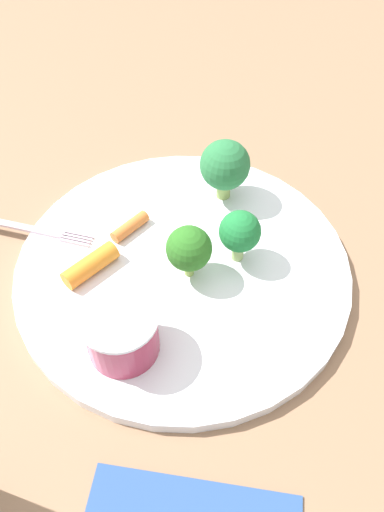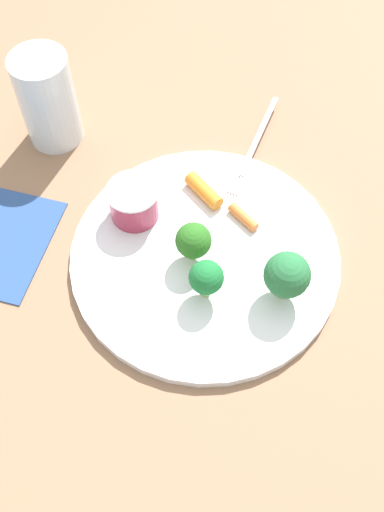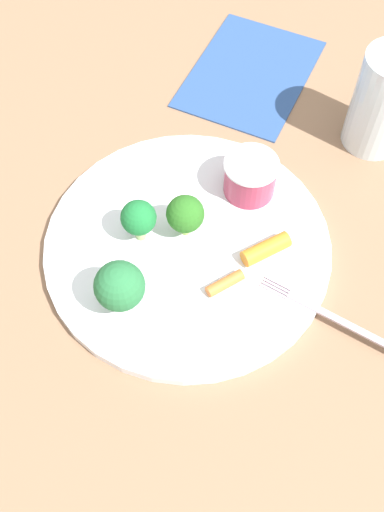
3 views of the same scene
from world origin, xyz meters
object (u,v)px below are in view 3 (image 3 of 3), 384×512
(broccoli_floret_1, at_px, (139,218))
(carrot_stick_0, at_px, (266,249))
(broccoli_floret_0, at_px, (185,214))
(carrot_stick_1, at_px, (225,283))
(plate, at_px, (188,246))
(broccoli_floret_2, at_px, (120,287))
(drinking_glass, at_px, (383,102))
(sauce_cup, at_px, (250,177))
(napkin, at_px, (250,73))
(fork, at_px, (337,319))

(broccoli_floret_1, relative_size, carrot_stick_0, 1.02)
(broccoli_floret_0, distance_m, carrot_stick_1, 0.08)
(plate, bearing_deg, broccoli_floret_2, 163.12)
(plate, bearing_deg, carrot_stick_1, -119.82)
(plate, relative_size, drinking_glass, 2.47)
(carrot_stick_0, bearing_deg, broccoli_floret_1, 104.73)
(broccoli_floret_2, bearing_deg, carrot_stick_1, -53.93)
(sauce_cup, relative_size, carrot_stick_0, 1.13)
(sauce_cup, height_order, carrot_stick_1, sauce_cup)
(plate, distance_m, napkin, 0.27)
(carrot_stick_1, bearing_deg, broccoli_floret_2, 126.07)
(drinking_glass, relative_size, napkin, 0.63)
(broccoli_floret_0, height_order, fork, broccoli_floret_0)
(plate, relative_size, sauce_cup, 5.10)
(carrot_stick_0, relative_size, napkin, 0.27)
(sauce_cup, distance_m, broccoli_floret_2, 0.19)
(broccoli_floret_0, bearing_deg, napkin, 5.97)
(plate, relative_size, broccoli_floret_1, 5.66)
(sauce_cup, xyz_separation_m, drinking_glass, (0.13, -0.10, 0.03))
(plate, xyz_separation_m, broccoli_floret_2, (-0.09, 0.03, 0.04))
(broccoli_floret_2, bearing_deg, sauce_cup, -18.39)
(carrot_stick_1, bearing_deg, plate, 60.18)
(broccoli_floret_1, xyz_separation_m, carrot_stick_1, (-0.02, -0.10, -0.03))
(fork, bearing_deg, drinking_glass, 7.47)
(drinking_glass, height_order, napkin, drinking_glass)
(broccoli_floret_0, bearing_deg, broccoli_floret_2, 168.81)
(broccoli_floret_1, distance_m, napkin, 0.28)
(broccoli_floret_0, height_order, carrot_stick_1, broccoli_floret_0)
(plate, relative_size, fork, 1.77)
(broccoli_floret_0, xyz_separation_m, carrot_stick_1, (-0.04, -0.06, -0.03))
(plate, relative_size, broccoli_floret_0, 5.65)
(broccoli_floret_0, relative_size, carrot_stick_1, 1.32)
(drinking_glass, bearing_deg, carrot_stick_0, 164.76)
(fork, relative_size, napkin, 0.87)
(broccoli_floret_1, xyz_separation_m, drinking_glass, (0.24, -0.18, 0.01))
(broccoli_floret_1, bearing_deg, drinking_glass, -37.16)
(broccoli_floret_2, height_order, fork, broccoli_floret_2)
(broccoli_floret_2, bearing_deg, drinking_glass, -26.93)
(broccoli_floret_2, bearing_deg, broccoli_floret_0, -11.19)
(plate, height_order, drinking_glass, drinking_glass)
(sauce_cup, xyz_separation_m, carrot_stick_1, (-0.12, -0.02, -0.02))
(carrot_stick_0, relative_size, carrot_stick_1, 1.30)
(sauce_cup, distance_m, drinking_glass, 0.17)
(napkin, bearing_deg, drinking_glass, -104.95)
(carrot_stick_1, xyz_separation_m, napkin, (0.30, 0.09, -0.02))
(sauce_cup, relative_size, drinking_glass, 0.48)
(sauce_cup, height_order, fork, sauce_cup)
(drinking_glass, bearing_deg, broccoli_floret_1, 142.84)
(sauce_cup, bearing_deg, napkin, 20.29)
(carrot_stick_1, xyz_separation_m, fork, (0.01, -0.11, -0.00))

